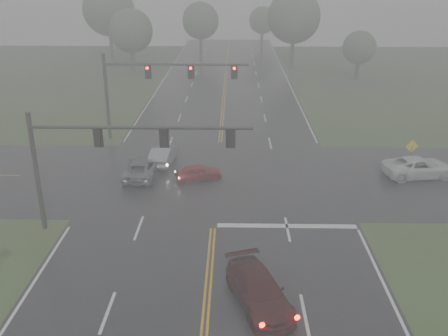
{
  "coord_description": "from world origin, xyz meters",
  "views": [
    {
      "loc": [
        1.21,
        -12.59,
        14.64
      ],
      "look_at": [
        0.63,
        16.0,
        3.17
      ],
      "focal_mm": 40.0,
      "sensor_mm": 36.0,
      "label": 1
    }
  ],
  "objects_px": {
    "sedan_red": "(199,180)",
    "signal_gantry_far": "(149,80)",
    "sedan_silver": "(164,164)",
    "pickup_white": "(417,177)",
    "signal_gantry_near": "(101,150)",
    "car_grey": "(142,177)",
    "sedan_maroon": "(258,304)"
  },
  "relations": [
    {
      "from": "car_grey",
      "to": "pickup_white",
      "type": "height_order",
      "value": "pickup_white"
    },
    {
      "from": "sedan_red",
      "to": "car_grey",
      "type": "height_order",
      "value": "car_grey"
    },
    {
      "from": "signal_gantry_near",
      "to": "car_grey",
      "type": "bearing_deg",
      "value": 85.44
    },
    {
      "from": "sedan_maroon",
      "to": "sedan_red",
      "type": "distance_m",
      "value": 15.22
    },
    {
      "from": "pickup_white",
      "to": "signal_gantry_far",
      "type": "xyz_separation_m",
      "value": [
        -21.45,
        8.64,
        5.41
      ]
    },
    {
      "from": "car_grey",
      "to": "sedan_maroon",
      "type": "bearing_deg",
      "value": 118.31
    },
    {
      "from": "pickup_white",
      "to": "signal_gantry_near",
      "type": "bearing_deg",
      "value": 102.78
    },
    {
      "from": "sedan_red",
      "to": "signal_gantry_far",
      "type": "relative_size",
      "value": 0.27
    },
    {
      "from": "signal_gantry_near",
      "to": "signal_gantry_far",
      "type": "distance_m",
      "value": 17.19
    },
    {
      "from": "sedan_red",
      "to": "sedan_silver",
      "type": "distance_m",
      "value": 4.45
    },
    {
      "from": "sedan_red",
      "to": "signal_gantry_far",
      "type": "xyz_separation_m",
      "value": [
        -4.93,
        9.57,
        5.41
      ]
    },
    {
      "from": "sedan_silver",
      "to": "car_grey",
      "type": "distance_m",
      "value": 3.02
    },
    {
      "from": "sedan_silver",
      "to": "signal_gantry_far",
      "type": "bearing_deg",
      "value": -67.35
    },
    {
      "from": "car_grey",
      "to": "sedan_red",
      "type": "bearing_deg",
      "value": 173.51
    },
    {
      "from": "sedan_silver",
      "to": "pickup_white",
      "type": "height_order",
      "value": "pickup_white"
    },
    {
      "from": "car_grey",
      "to": "pickup_white",
      "type": "bearing_deg",
      "value": -178.61
    },
    {
      "from": "sedan_maroon",
      "to": "signal_gantry_far",
      "type": "height_order",
      "value": "signal_gantry_far"
    },
    {
      "from": "sedan_red",
      "to": "pickup_white",
      "type": "bearing_deg",
      "value": -104.93
    },
    {
      "from": "car_grey",
      "to": "sedan_silver",
      "type": "bearing_deg",
      "value": -115.0
    },
    {
      "from": "signal_gantry_far",
      "to": "sedan_silver",
      "type": "bearing_deg",
      "value": -73.44
    },
    {
      "from": "sedan_maroon",
      "to": "sedan_silver",
      "type": "height_order",
      "value": "sedan_maroon"
    },
    {
      "from": "car_grey",
      "to": "signal_gantry_far",
      "type": "height_order",
      "value": "signal_gantry_far"
    },
    {
      "from": "sedan_red",
      "to": "sedan_silver",
      "type": "bearing_deg",
      "value": 25.11
    },
    {
      "from": "car_grey",
      "to": "signal_gantry_near",
      "type": "xyz_separation_m",
      "value": [
        -0.65,
        -8.13,
        5.08
      ]
    },
    {
      "from": "sedan_maroon",
      "to": "sedan_silver",
      "type": "xyz_separation_m",
      "value": [
        -6.85,
        17.98,
        0.0
      ]
    },
    {
      "from": "sedan_red",
      "to": "signal_gantry_near",
      "type": "height_order",
      "value": "signal_gantry_near"
    },
    {
      "from": "sedan_maroon",
      "to": "sedan_red",
      "type": "bearing_deg",
      "value": 85.74
    },
    {
      "from": "car_grey",
      "to": "signal_gantry_near",
      "type": "distance_m",
      "value": 9.61
    },
    {
      "from": "sedan_red",
      "to": "signal_gantry_near",
      "type": "bearing_deg",
      "value": 128.64
    },
    {
      "from": "car_grey",
      "to": "pickup_white",
      "type": "xyz_separation_m",
      "value": [
        20.85,
        0.42,
        0.0
      ]
    },
    {
      "from": "pickup_white",
      "to": "signal_gantry_near",
      "type": "distance_m",
      "value": 23.69
    },
    {
      "from": "sedan_maroon",
      "to": "signal_gantry_far",
      "type": "relative_size",
      "value": 0.4
    }
  ]
}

